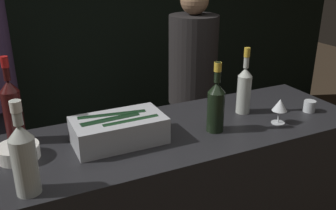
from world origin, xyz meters
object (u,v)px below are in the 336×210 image
Objects in this scene: wine_glass at (280,106)px; white_wine_bottle at (24,157)px; bowl_white at (18,151)px; rose_wine_bottle at (244,88)px; ice_bin_with_bottles at (118,128)px; red_wine_bottle_tall at (12,109)px; person_in_hoodie at (192,81)px; candle_votive at (309,106)px; champagne_bottle at (216,104)px.

wine_glass is 1.15m from white_wine_bottle.
rose_wine_bottle reaches higher than bowl_white.
ice_bin_with_bottles reaches higher than bowl_white.
person_in_hoodie is at bearing 32.68° from red_wine_bottle_tall.
white_wine_bottle is 0.42m from red_wine_bottle_tall.
red_wine_bottle_tall is at bearing 153.91° from ice_bin_with_bottles.
red_wine_bottle_tall is at bearing 87.19° from bowl_white.
candle_votive is (1.00, -0.10, -0.04)m from ice_bin_with_bottles.
red_wine_bottle_tall reaches higher than bowl_white.
champagne_bottle is at bearing -10.49° from ice_bin_with_bottles.
bowl_white is at bearing -179.87° from rose_wine_bottle.
wine_glass is (0.76, -0.14, 0.02)m from ice_bin_with_bottles.
ice_bin_with_bottles is 0.41m from bowl_white.
bowl_white is 2.71× the size of candle_votive.
champagne_bottle reaches higher than candle_votive.
wine_glass is 0.08× the size of person_in_hoodie.
rose_wine_bottle is at bearing -8.06° from red_wine_bottle_tall.
bowl_white is 1.41m from candle_votive.
ice_bin_with_bottles reaches higher than candle_votive.
bowl_white is 0.20m from red_wine_bottle_tall.
ice_bin_with_bottles is 1.16× the size of white_wine_bottle.
rose_wine_bottle is 0.27m from champagne_bottle.
ice_bin_with_bottles is 0.45m from champagne_bottle.
candle_votive is 0.19× the size of champagne_bottle.
bowl_white is at bearing 91.90° from white_wine_bottle.
wine_glass is at bearing -68.09° from rose_wine_bottle.
ice_bin_with_bottles is at bearing -5.53° from bowl_white.
white_wine_bottle is 0.21× the size of person_in_hoodie.
red_wine_bottle_tall is at bearing 161.73° from champagne_bottle.
rose_wine_bottle is 0.21× the size of person_in_hoodie.
person_in_hoodie is at bearing 74.80° from rose_wine_bottle.
ice_bin_with_bottles is 3.15× the size of wine_glass.
white_wine_bottle reaches higher than bowl_white.
wine_glass is 0.38× the size of champagne_bottle.
rose_wine_bottle is at bearing 16.70° from person_in_hoodie.
rose_wine_bottle is at bearing 0.13° from bowl_white.
bowl_white is 0.43× the size of red_wine_bottle_tall.
wine_glass is 0.37× the size of white_wine_bottle.
red_wine_bottle_tall is (-1.39, 0.29, 0.12)m from candle_votive.
rose_wine_bottle is (0.68, 0.04, 0.07)m from ice_bin_with_bottles.
red_wine_bottle_tall reaches higher than wine_glass.
person_in_hoodie is (0.28, 1.02, -0.31)m from rose_wine_bottle.
bowl_white is 0.49× the size of white_wine_bottle.
wine_glass is 0.33× the size of red_wine_bottle_tall.
wine_glass is (1.16, -0.18, 0.06)m from bowl_white.
ice_bin_with_bottles is at bearing -26.09° from red_wine_bottle_tall.
bowl_white is 1.09m from rose_wine_bottle.
red_wine_bottle_tall is (0.01, 0.15, 0.12)m from bowl_white.
champagne_bottle is at bearing 178.18° from candle_votive.
ice_bin_with_bottles is 1.45m from person_in_hoodie.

